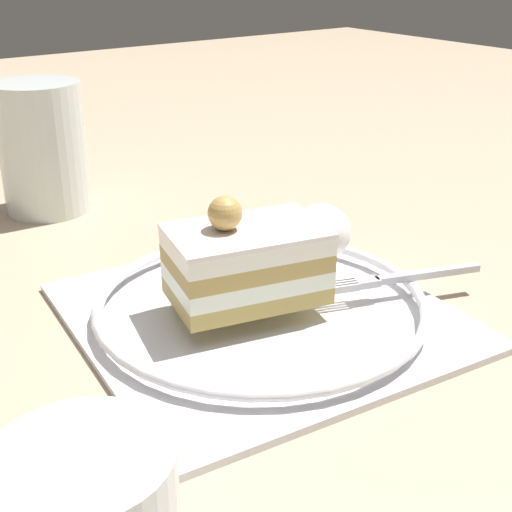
# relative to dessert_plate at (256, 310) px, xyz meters

# --- Properties ---
(ground_plane) EXTENTS (2.40, 2.40, 0.00)m
(ground_plane) POSITION_rel_dessert_plate_xyz_m (-0.00, -0.01, -0.01)
(ground_plane) COLOR tan
(dessert_plate) EXTENTS (0.25, 0.25, 0.02)m
(dessert_plate) POSITION_rel_dessert_plate_xyz_m (0.00, 0.00, 0.00)
(dessert_plate) COLOR white
(dessert_plate) RESTS_ON ground_plane
(cake_slice) EXTENTS (0.11, 0.08, 0.07)m
(cake_slice) POSITION_rel_dessert_plate_xyz_m (0.00, -0.00, 0.03)
(cake_slice) COLOR tan
(cake_slice) RESTS_ON dessert_plate
(whipped_cream_dollop) EXTENTS (0.04, 0.04, 0.04)m
(whipped_cream_dollop) POSITION_rel_dessert_plate_xyz_m (-0.08, -0.02, 0.03)
(whipped_cream_dollop) COLOR white
(whipped_cream_dollop) RESTS_ON dessert_plate
(fork) EXTENTS (0.12, 0.05, 0.00)m
(fork) POSITION_rel_dessert_plate_xyz_m (-0.09, 0.04, 0.01)
(fork) COLOR silver
(fork) RESTS_ON dessert_plate
(drink_glass_far) EXTENTS (0.08, 0.08, 0.12)m
(drink_glass_far) POSITION_rel_dessert_plate_xyz_m (0.03, -0.28, 0.04)
(drink_glass_far) COLOR white
(drink_glass_far) RESTS_ON ground_plane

